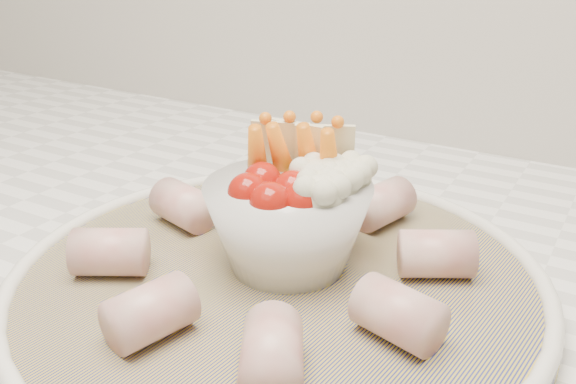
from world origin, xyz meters
The scene contains 3 objects.
serving_platter centered at (0.12, 1.38, 0.93)m, with size 0.42×0.42×0.02m.
veggie_bowl centered at (0.12, 1.40, 0.98)m, with size 0.12×0.12×0.10m.
cured_meat_rolls centered at (0.12, 1.38, 0.95)m, with size 0.27×0.27×0.03m.
Camera 1 is at (0.33, 1.04, 1.17)m, focal length 40.00 mm.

